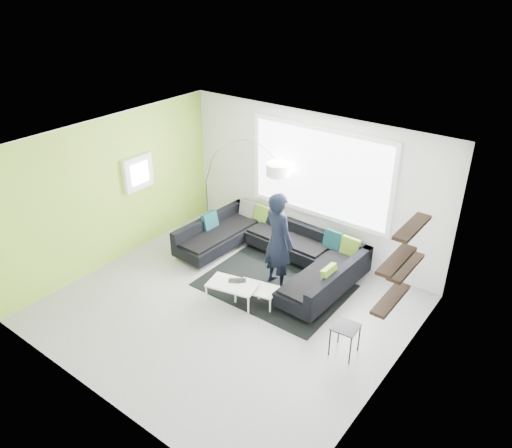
{
  "coord_description": "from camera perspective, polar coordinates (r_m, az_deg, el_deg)",
  "views": [
    {
      "loc": [
        4.43,
        -5.09,
        5.18
      ],
      "look_at": [
        -0.1,
        0.9,
        1.19
      ],
      "focal_mm": 35.0,
      "sensor_mm": 36.0,
      "label": 1
    }
  ],
  "objects": [
    {
      "name": "arc_lamp",
      "position": [
        10.61,
        -5.75,
        5.0
      ],
      "size": [
        1.99,
        0.6,
        2.13
      ],
      "primitive_type": null,
      "rotation": [
        0.0,
        0.0,
        0.04
      ],
      "color": "silver",
      "rests_on": "ground"
    },
    {
      "name": "person",
      "position": [
        8.61,
        2.54,
        -1.91
      ],
      "size": [
        0.86,
        0.74,
        1.79
      ],
      "primitive_type": "imported",
      "rotation": [
        0.0,
        0.0,
        2.89
      ],
      "color": "black",
      "rests_on": "ground"
    },
    {
      "name": "sectional_sofa",
      "position": [
        9.38,
        1.47,
        -3.36
      ],
      "size": [
        3.32,
        2.14,
        0.7
      ],
      "rotation": [
        0.0,
        0.0,
        -0.04
      ],
      "color": "black",
      "rests_on": "ground"
    },
    {
      "name": "room_shell",
      "position": [
        7.66,
        -2.3,
        1.83
      ],
      "size": [
        5.54,
        5.04,
        2.82
      ],
      "color": "silver",
      "rests_on": "ground"
    },
    {
      "name": "ground",
      "position": [
        8.51,
        -3.16,
        -9.61
      ],
      "size": [
        5.5,
        5.5,
        0.0
      ],
      "primitive_type": "plane",
      "color": "gray",
      "rests_on": "ground"
    },
    {
      "name": "coffee_table",
      "position": [
        8.55,
        -1.31,
        -7.88
      ],
      "size": [
        1.18,
        0.85,
        0.35
      ],
      "primitive_type": "cube",
      "rotation": [
        0.0,
        0.0,
        0.23
      ],
      "color": "white",
      "rests_on": "ground"
    },
    {
      "name": "laptop",
      "position": [
        8.5,
        -2.16,
        -6.62
      ],
      "size": [
        0.48,
        0.47,
        0.02
      ],
      "primitive_type": "imported",
      "rotation": [
        0.0,
        0.0,
        0.65
      ],
      "color": "black",
      "rests_on": "coffee_table"
    },
    {
      "name": "side_table",
      "position": [
        7.62,
        10.08,
        -12.91
      ],
      "size": [
        0.38,
        0.38,
        0.5
      ],
      "primitive_type": "cube",
      "rotation": [
        0.0,
        0.0,
        0.07
      ],
      "color": "black",
      "rests_on": "ground"
    },
    {
      "name": "rug",
      "position": [
        9.03,
        2.11,
        -7.02
      ],
      "size": [
        2.51,
        1.83,
        0.01
      ],
      "primitive_type": "cube",
      "rotation": [
        0.0,
        0.0,
        0.0
      ],
      "color": "black",
      "rests_on": "ground"
    }
  ]
}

